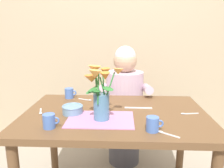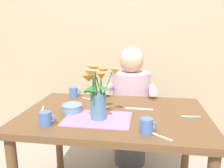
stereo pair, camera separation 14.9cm
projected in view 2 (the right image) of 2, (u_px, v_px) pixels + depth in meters
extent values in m
cube|color=tan|center=(128.00, 32.00, 2.37)|extent=(4.00, 0.10, 2.50)
cube|color=brown|center=(114.00, 115.00, 1.48)|extent=(1.20, 0.80, 0.04)
cylinder|color=brown|center=(59.00, 138.00, 1.97)|extent=(0.06, 0.06, 0.70)
cylinder|color=brown|center=(186.00, 147.00, 1.82)|extent=(0.06, 0.06, 0.70)
cylinder|color=#4C4C56|center=(130.00, 143.00, 2.19)|extent=(0.30, 0.30, 0.40)
cylinder|color=#BC9EB2|center=(131.00, 99.00, 2.09)|extent=(0.34, 0.34, 0.50)
sphere|color=tan|center=(132.00, 61.00, 2.00)|extent=(0.21, 0.21, 0.21)
sphere|color=silver|center=(132.00, 57.00, 2.00)|extent=(0.19, 0.19, 0.19)
cylinder|color=#BC9EB2|center=(108.00, 88.00, 1.95)|extent=(0.07, 0.33, 0.12)
cylinder|color=#BC9EB2|center=(153.00, 90.00, 1.89)|extent=(0.07, 0.33, 0.12)
cube|color=#B275A3|center=(98.00, 119.00, 1.36)|extent=(0.40, 0.28, 0.00)
cylinder|color=teal|center=(99.00, 107.00, 1.35)|extent=(0.09, 0.09, 0.16)
cylinder|color=#2D7533|center=(107.00, 87.00, 1.31)|extent=(0.06, 0.07, 0.17)
cone|color=#EFA84C|center=(115.00, 72.00, 1.29)|extent=(0.09, 0.09, 0.04)
sphere|color=#E5D14C|center=(115.00, 71.00, 1.29)|extent=(0.02, 0.02, 0.02)
cylinder|color=#2D7533|center=(101.00, 86.00, 1.35)|extent=(0.01, 0.03, 0.17)
cone|color=orange|center=(104.00, 72.00, 1.36)|extent=(0.09, 0.09, 0.05)
sphere|color=#E5D14C|center=(104.00, 71.00, 1.36)|extent=(0.02, 0.02, 0.02)
cylinder|color=#2D7533|center=(96.00, 85.00, 1.36)|extent=(0.04, 0.05, 0.18)
cone|color=#EFA84C|center=(93.00, 69.00, 1.39)|extent=(0.11, 0.11, 0.05)
sphere|color=#E5D14C|center=(93.00, 68.00, 1.39)|extent=(0.02, 0.02, 0.02)
cylinder|color=#2D7533|center=(94.00, 90.00, 1.32)|extent=(0.02, 0.02, 0.14)
cone|color=orange|center=(89.00, 78.00, 1.30)|extent=(0.12, 0.12, 0.04)
sphere|color=#E5D14C|center=(89.00, 77.00, 1.30)|extent=(0.02, 0.02, 0.02)
cylinder|color=#2D7533|center=(95.00, 88.00, 1.28)|extent=(0.01, 0.04, 0.18)
cone|color=#EFA84C|center=(90.00, 74.00, 1.23)|extent=(0.10, 0.09, 0.05)
sphere|color=#E5D14C|center=(90.00, 73.00, 1.22)|extent=(0.02, 0.02, 0.02)
cylinder|color=#2D7533|center=(100.00, 89.00, 1.30)|extent=(0.04, 0.06, 0.15)
cone|color=orange|center=(101.00, 76.00, 1.26)|extent=(0.07, 0.07, 0.05)
sphere|color=#E5D14C|center=(101.00, 75.00, 1.26)|extent=(0.02, 0.02, 0.02)
ellipsoid|color=#2D7533|center=(104.00, 88.00, 1.27)|extent=(0.09, 0.09, 0.02)
ellipsoid|color=#2D7533|center=(89.00, 89.00, 1.29)|extent=(0.09, 0.09, 0.04)
ellipsoid|color=#2D7533|center=(92.00, 90.00, 1.27)|extent=(0.07, 0.10, 0.04)
ellipsoid|color=#2D7533|center=(90.00, 92.00, 1.28)|extent=(0.08, 0.09, 0.04)
cylinder|color=#6689A8|center=(72.00, 109.00, 1.48)|extent=(0.13, 0.13, 0.05)
torus|color=#6689A8|center=(72.00, 105.00, 1.47)|extent=(0.14, 0.14, 0.01)
cube|color=silver|center=(139.00, 109.00, 1.54)|extent=(0.19, 0.02, 0.00)
cylinder|color=#476BB7|center=(46.00, 119.00, 1.27)|extent=(0.07, 0.07, 0.08)
torus|color=#476BB7|center=(52.00, 118.00, 1.26)|extent=(0.04, 0.01, 0.04)
cylinder|color=#476BB7|center=(146.00, 126.00, 1.17)|extent=(0.07, 0.07, 0.08)
torus|color=#476BB7|center=(154.00, 125.00, 1.17)|extent=(0.04, 0.01, 0.04)
cylinder|color=#476BB7|center=(74.00, 92.00, 1.82)|extent=(0.07, 0.07, 0.08)
torus|color=#476BB7|center=(78.00, 92.00, 1.81)|extent=(0.04, 0.01, 0.04)
cube|color=silver|center=(87.00, 99.00, 1.77)|extent=(0.10, 0.05, 0.00)
ellipsoid|color=silver|center=(93.00, 99.00, 1.74)|extent=(0.03, 0.03, 0.01)
cube|color=silver|center=(192.00, 117.00, 1.40)|extent=(0.10, 0.03, 0.00)
ellipsoid|color=silver|center=(183.00, 116.00, 1.40)|extent=(0.03, 0.02, 0.01)
cube|color=silver|center=(43.00, 108.00, 1.55)|extent=(0.04, 0.10, 0.00)
ellipsoid|color=silver|center=(42.00, 111.00, 1.50)|extent=(0.03, 0.03, 0.01)
cube|color=silver|center=(105.00, 105.00, 1.62)|extent=(0.06, 0.09, 0.00)
ellipsoid|color=silver|center=(107.00, 107.00, 1.57)|extent=(0.03, 0.03, 0.01)
cube|color=silver|center=(164.00, 138.00, 1.12)|extent=(0.09, 0.07, 0.00)
ellipsoid|color=silver|center=(154.00, 134.00, 1.16)|extent=(0.03, 0.03, 0.01)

